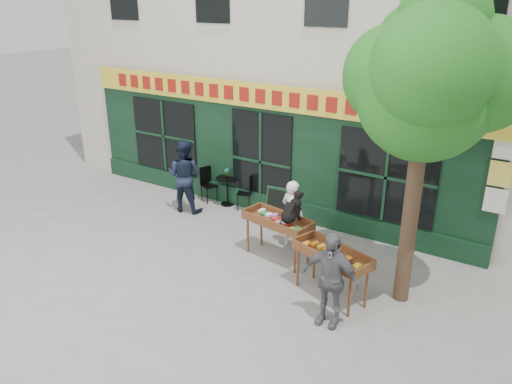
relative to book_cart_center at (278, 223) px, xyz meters
The scene contains 14 objects.
ground 1.84m from the book_cart_center, 166.62° to the right, with size 80.00×80.00×0.00m, color slate.
building 7.15m from the book_cart_center, 106.02° to the left, with size 14.00×7.26×10.00m.
street_tree 4.27m from the book_cart_center, ahead, with size 3.05×2.90×5.60m.
book_cart_center is the anchor object (origin of this frame).
dog 0.59m from the book_cart_center, ahead, with size 0.34×0.60×0.60m, color black, non-canonical shape.
woman 0.65m from the book_cart_center, 90.00° to the left, with size 0.57×0.37×1.56m, color white.
book_cart_right 1.72m from the book_cart_center, 24.98° to the right, with size 1.62×1.08×0.99m.
man_right 2.37m from the book_cart_center, 38.47° to the right, with size 1.00×0.42×1.71m, color #57575C.
bistro_table 3.18m from the book_cart_center, 144.92° to the left, with size 0.60×0.60×0.76m.
bistro_chair_left 3.69m from the book_cart_center, 151.07° to the left, with size 0.48×0.47×0.95m.
bistro_chair_right 2.71m from the book_cart_center, 136.57° to the left, with size 0.47×0.47×0.95m.
potted_plant 3.16m from the book_cart_center, 144.92° to the left, with size 0.14×0.09×0.27m, color gray.
man_left 3.42m from the book_cart_center, 163.96° to the left, with size 0.92×0.72×1.90m, color black.
chalkboard 2.15m from the book_cart_center, 120.94° to the left, with size 0.58×0.25×0.79m.
Camera 1 is at (6.25, -7.80, 5.25)m, focal length 35.00 mm.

